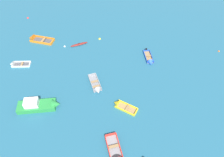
{
  "coord_description": "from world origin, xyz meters",
  "views": [
    {
      "loc": [
        3.45,
        1.18,
        22.5
      ],
      "look_at": [
        0.0,
        20.73,
        0.15
      ],
      "focal_mm": 32.35,
      "sensor_mm": 36.0,
      "label": 1
    }
  ],
  "objects_px": {
    "rowboat_grey_center": "(97,87)",
    "rowboat_yellow_near_left": "(120,105)",
    "rowboat_orange_far_right": "(35,39)",
    "kayak_maroon_back_row_center": "(79,44)",
    "mooring_buoy_between_boats_left": "(65,47)",
    "mooring_buoy_between_boats_right": "(28,18)",
    "rowboat_blue_outer_right": "(150,60)",
    "rowboat_white_foreground_center": "(15,64)",
    "mooring_buoy_midfield": "(219,51)",
    "mooring_buoy_trailing": "(100,39)",
    "rowboat_red_cluster_inner": "(116,157)",
    "motor_launch_green_cluster_outer": "(40,105)"
  },
  "relations": [
    {
      "from": "mooring_buoy_between_boats_left",
      "to": "mooring_buoy_between_boats_right",
      "type": "bearing_deg",
      "value": 144.67
    },
    {
      "from": "rowboat_white_foreground_center",
      "to": "mooring_buoy_between_boats_right",
      "type": "xyz_separation_m",
      "value": [
        -4.15,
        13.05,
        -0.14
      ]
    },
    {
      "from": "rowboat_white_foreground_center",
      "to": "mooring_buoy_between_boats_left",
      "type": "distance_m",
      "value": 8.43
    },
    {
      "from": "rowboat_grey_center",
      "to": "mooring_buoy_trailing",
      "type": "xyz_separation_m",
      "value": [
        -2.02,
        11.25,
        -0.2
      ]
    },
    {
      "from": "rowboat_red_cluster_inner",
      "to": "rowboat_orange_far_right",
      "type": "height_order",
      "value": "rowboat_orange_far_right"
    },
    {
      "from": "rowboat_blue_outer_right",
      "to": "mooring_buoy_trailing",
      "type": "distance_m",
      "value": 10.11
    },
    {
      "from": "kayak_maroon_back_row_center",
      "to": "rowboat_blue_outer_right",
      "type": "bearing_deg",
      "value": -8.92
    },
    {
      "from": "rowboat_red_cluster_inner",
      "to": "rowboat_blue_outer_right",
      "type": "bearing_deg",
      "value": 80.12
    },
    {
      "from": "motor_launch_green_cluster_outer",
      "to": "kayak_maroon_back_row_center",
      "type": "bearing_deg",
      "value": 84.21
    },
    {
      "from": "rowboat_red_cluster_inner",
      "to": "mooring_buoy_between_boats_left",
      "type": "xyz_separation_m",
      "value": [
        -11.9,
        17.32,
        -0.2
      ]
    },
    {
      "from": "rowboat_grey_center",
      "to": "mooring_buoy_between_boats_left",
      "type": "distance_m",
      "value": 11.1
    },
    {
      "from": "rowboat_grey_center",
      "to": "rowboat_white_foreground_center",
      "type": "relative_size",
      "value": 1.13
    },
    {
      "from": "rowboat_grey_center",
      "to": "rowboat_yellow_near_left",
      "type": "distance_m",
      "value": 4.44
    },
    {
      "from": "mooring_buoy_between_boats_right",
      "to": "mooring_buoy_midfield",
      "type": "distance_m",
      "value": 36.74
    },
    {
      "from": "kayak_maroon_back_row_center",
      "to": "mooring_buoy_between_boats_left",
      "type": "bearing_deg",
      "value": -160.1
    },
    {
      "from": "rowboat_orange_far_right",
      "to": "kayak_maroon_back_row_center",
      "type": "height_order",
      "value": "rowboat_orange_far_right"
    },
    {
      "from": "motor_launch_green_cluster_outer",
      "to": "mooring_buoy_between_boats_right",
      "type": "relative_size",
      "value": 12.97
    },
    {
      "from": "mooring_buoy_trailing",
      "to": "motor_launch_green_cluster_outer",
      "type": "bearing_deg",
      "value": -106.16
    },
    {
      "from": "rowboat_blue_outer_right",
      "to": "mooring_buoy_between_boats_left",
      "type": "relative_size",
      "value": 10.88
    },
    {
      "from": "rowboat_white_foreground_center",
      "to": "mooring_buoy_midfield",
      "type": "xyz_separation_m",
      "value": [
        32.37,
        9.06,
        -0.14
      ]
    },
    {
      "from": "mooring_buoy_trailing",
      "to": "rowboat_grey_center",
      "type": "bearing_deg",
      "value": -79.81
    },
    {
      "from": "rowboat_white_foreground_center",
      "to": "rowboat_red_cluster_inner",
      "type": "height_order",
      "value": "rowboat_red_cluster_inner"
    },
    {
      "from": "mooring_buoy_midfield",
      "to": "motor_launch_green_cluster_outer",
      "type": "bearing_deg",
      "value": -147.72
    },
    {
      "from": "rowboat_orange_far_right",
      "to": "mooring_buoy_trailing",
      "type": "bearing_deg",
      "value": 11.28
    },
    {
      "from": "mooring_buoy_between_boats_right",
      "to": "rowboat_blue_outer_right",
      "type": "bearing_deg",
      "value": -18.56
    },
    {
      "from": "rowboat_grey_center",
      "to": "rowboat_white_foreground_center",
      "type": "xyz_separation_m",
      "value": [
        -13.75,
        2.4,
        -0.06
      ]
    },
    {
      "from": "rowboat_yellow_near_left",
      "to": "mooring_buoy_trailing",
      "type": "bearing_deg",
      "value": 112.99
    },
    {
      "from": "mooring_buoy_trailing",
      "to": "mooring_buoy_between_boats_right",
      "type": "relative_size",
      "value": 0.99
    },
    {
      "from": "mooring_buoy_between_boats_left",
      "to": "mooring_buoy_trailing",
      "type": "height_order",
      "value": "mooring_buoy_trailing"
    },
    {
      "from": "rowboat_red_cluster_inner",
      "to": "mooring_buoy_trailing",
      "type": "distance_m",
      "value": 21.41
    },
    {
      "from": "rowboat_grey_center",
      "to": "mooring_buoy_between_boats_right",
      "type": "xyz_separation_m",
      "value": [
        -17.9,
        15.45,
        -0.2
      ]
    },
    {
      "from": "mooring_buoy_between_boats_left",
      "to": "mooring_buoy_trailing",
      "type": "distance_m",
      "value": 6.36
    },
    {
      "from": "rowboat_orange_far_right",
      "to": "mooring_buoy_between_boats_right",
      "type": "height_order",
      "value": "rowboat_orange_far_right"
    },
    {
      "from": "rowboat_grey_center",
      "to": "rowboat_orange_far_right",
      "type": "relative_size",
      "value": 0.8
    },
    {
      "from": "mooring_buoy_trailing",
      "to": "mooring_buoy_midfield",
      "type": "bearing_deg",
      "value": 0.59
    },
    {
      "from": "rowboat_grey_center",
      "to": "rowboat_yellow_near_left",
      "type": "bearing_deg",
      "value": -32.23
    },
    {
      "from": "mooring_buoy_between_boats_left",
      "to": "mooring_buoy_midfield",
      "type": "xyz_separation_m",
      "value": [
        26.18,
        3.33,
        0.0
      ]
    },
    {
      "from": "rowboat_blue_outer_right",
      "to": "rowboat_grey_center",
      "type": "bearing_deg",
      "value": -135.53
    },
    {
      "from": "mooring_buoy_between_boats_left",
      "to": "kayak_maroon_back_row_center",
      "type": "bearing_deg",
      "value": 19.9
    },
    {
      "from": "kayak_maroon_back_row_center",
      "to": "mooring_buoy_between_boats_left",
      "type": "height_order",
      "value": "kayak_maroon_back_row_center"
    },
    {
      "from": "rowboat_grey_center",
      "to": "rowboat_blue_outer_right",
      "type": "distance_m",
      "value": 10.04
    },
    {
      "from": "rowboat_white_foreground_center",
      "to": "mooring_buoy_midfield",
      "type": "relative_size",
      "value": 11.12
    },
    {
      "from": "rowboat_red_cluster_inner",
      "to": "rowboat_blue_outer_right",
      "type": "xyz_separation_m",
      "value": [
        2.83,
        16.23,
        -0.04
      ]
    },
    {
      "from": "rowboat_red_cluster_inner",
      "to": "mooring_buoy_trailing",
      "type": "height_order",
      "value": "rowboat_red_cluster_inner"
    },
    {
      "from": "rowboat_yellow_near_left",
      "to": "mooring_buoy_between_boats_left",
      "type": "bearing_deg",
      "value": 137.17
    },
    {
      "from": "rowboat_grey_center",
      "to": "rowboat_orange_far_right",
      "type": "distance_m",
      "value": 16.07
    },
    {
      "from": "rowboat_yellow_near_left",
      "to": "mooring_buoy_trailing",
      "type": "height_order",
      "value": "rowboat_yellow_near_left"
    },
    {
      "from": "rowboat_grey_center",
      "to": "mooring_buoy_trailing",
      "type": "distance_m",
      "value": 11.43
    },
    {
      "from": "rowboat_white_foreground_center",
      "to": "rowboat_red_cluster_inner",
      "type": "xyz_separation_m",
      "value": [
        18.09,
        -11.6,
        0.06
      ]
    },
    {
      "from": "rowboat_orange_far_right",
      "to": "mooring_buoy_midfield",
      "type": "relative_size",
      "value": 15.6
    }
  ]
}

